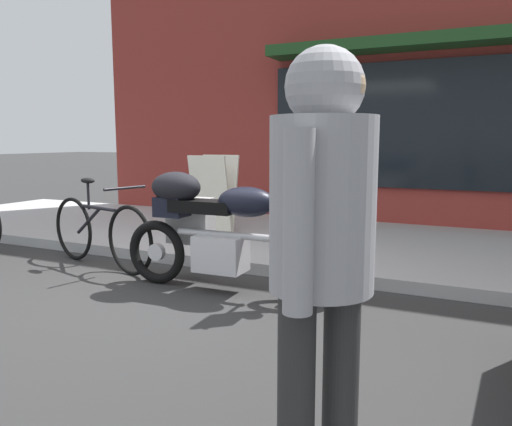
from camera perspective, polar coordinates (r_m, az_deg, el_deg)
The scene contains 5 objects.
ground_plane at distance 4.43m, azimuth -11.20°, elevation -9.59°, with size 80.00×80.00×0.00m, color #2D2D2D.
touring_motorcycle at distance 4.53m, azimuth -4.77°, elevation -1.35°, with size 2.06×0.64×1.38m.
parked_bicycle at distance 5.62m, azimuth -17.18°, elevation -1.98°, with size 1.71×0.59×0.94m.
pedestrian_walking at distance 1.84m, azimuth 7.48°, elevation -1.38°, with size 0.39×0.56×1.67m.
sandwich_board_sign at distance 6.79m, azimuth -4.74°, elevation 2.20°, with size 0.55×0.43×1.02m.
Camera 1 is at (2.54, -3.37, 1.35)m, focal length 35.59 mm.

